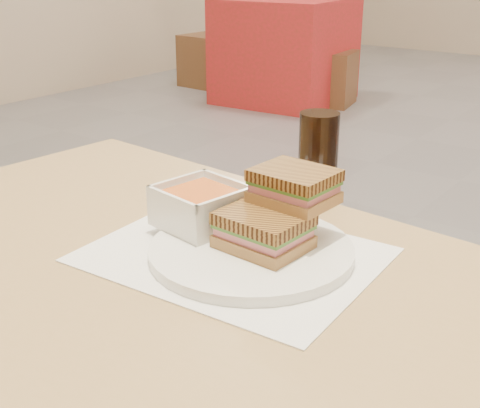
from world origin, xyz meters
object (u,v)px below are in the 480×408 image
Objects in this scene: bg_table_0 at (285,51)px; bg_chair_0r at (329,78)px; bg_chair_0l at (208,60)px; soup_bowl at (201,208)px; main_table at (189,354)px; cola_glass at (318,154)px; plate at (251,251)px; panini_lower at (264,230)px.

bg_table_0 is 0.41m from bg_chair_0r.
bg_table_0 is 2.19× the size of bg_chair_0l.
soup_bowl is 0.13× the size of bg_table_0.
main_table is 1.29× the size of bg_table_0.
soup_bowl is at bearing -63.36° from bg_chair_0r.
cola_glass reaches higher than bg_table_0.
plate reaches higher than bg_chair_0l.
bg_table_0 is (-2.24, 3.68, -0.40)m from soup_bowl.
panini_lower is at bearing -75.06° from cola_glass.
plate is 1.96× the size of cola_glass.
soup_bowl is 4.33m from bg_table_0.
plate is 0.11m from soup_bowl.
panini_lower is at bearing -4.61° from soup_bowl.
panini_lower is 0.27× the size of bg_chair_0l.
plate is at bearing -49.66° from bg_chair_0l.
main_table reaches higher than bg_chair_0r.
panini_lower is (0.05, 0.11, 0.16)m from main_table.
cola_glass reaches higher than bg_chair_0l.
main_table is 0.16m from plate.
soup_bowl is 1.09× the size of panini_lower.
soup_bowl is at bearing 175.39° from panini_lower.
main_table is 9.71× the size of soup_bowl.
panini_lower is 5.02m from bg_chair_0l.
main_table is 0.41m from cola_glass.
bg_chair_0r is (-2.00, 3.79, -0.55)m from plate.
bg_chair_0l is 1.23m from bg_chair_0r.
plate is at bearing -57.57° from bg_table_0.
bg_chair_0l is (-3.23, 3.80, -0.54)m from plate.
bg_chair_0r is (-1.94, 3.53, -0.62)m from cola_glass.
bg_chair_0l is at bearing 130.34° from plate.
bg_table_0 is at bearing 123.78° from cola_glass.
plate is 0.04m from panini_lower.
plate is 4.32m from bg_chair_0r.
main_table is at bearing -58.21° from soup_bowl.
bg_chair_0l is at bearing 131.93° from cola_glass.
panini_lower is (0.12, -0.01, -0.00)m from soup_bowl.
bg_chair_0r is at bearing -0.25° from bg_chair_0l.
bg_chair_0l is at bearing 179.75° from bg_chair_0r.
main_table is 2.87× the size of bg_chair_0r.
bg_chair_0r is (-1.89, 3.78, -0.59)m from soup_bowl.
cola_glass is at bearing 78.88° from soup_bowl.
panini_lower is at bearing -57.35° from bg_table_0.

